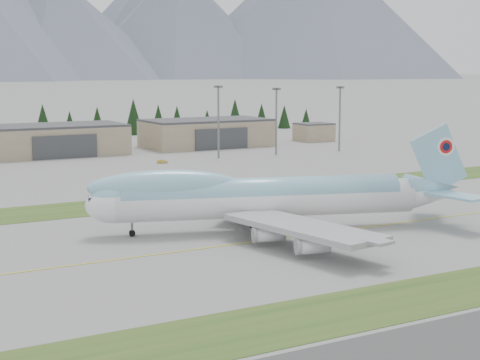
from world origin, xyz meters
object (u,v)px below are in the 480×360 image
service_vehicle_b (162,163)px  service_vehicle_c (222,149)px  boeing_747_freighter (263,196)px  hangar_right (206,133)px  hangar_center (55,140)px

service_vehicle_b → service_vehicle_c: size_ratio=1.00×
boeing_747_freighter → hangar_right: bearing=85.3°
hangar_center → service_vehicle_b: bearing=-59.4°
hangar_center → service_vehicle_b: hangar_center is taller
service_vehicle_b → hangar_right: bearing=-25.5°
hangar_right → service_vehicle_b: bearing=-131.7°
service_vehicle_b → boeing_747_freighter: bearing=-176.4°
hangar_center → boeing_747_freighter: bearing=-89.5°
hangar_center → service_vehicle_b: size_ratio=13.36×
hangar_center → service_vehicle_c: bearing=-10.0°
boeing_747_freighter → service_vehicle_b: (22.67, 102.11, -6.50)m
hangar_right → hangar_center: bearing=180.0°
service_vehicle_c → hangar_center: bearing=152.4°
hangar_center → service_vehicle_c: size_ratio=13.34×
hangar_center → service_vehicle_b: 47.37m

